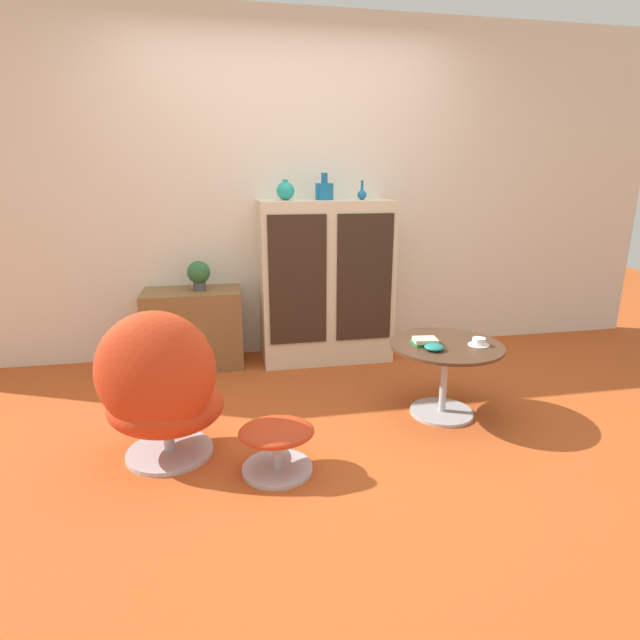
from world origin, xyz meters
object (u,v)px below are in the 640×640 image
coffee_table (445,365)px  vase_inner_left (324,191)px  egg_chair (161,391)px  ottoman (277,439)px  vase_inner_right (362,194)px  vase_leftmost (285,191)px  sideboard (325,282)px  tv_console (194,328)px  book_stack (425,341)px  bowl (434,347)px  potted_plant (199,274)px  teacup (479,342)px

coffee_table → vase_inner_left: (-0.51, 1.14, 0.99)m
egg_chair → ottoman: 0.63m
egg_chair → coffee_table: (1.62, 0.22, -0.06)m
ottoman → coffee_table: 1.16m
coffee_table → ottoman: bearing=-158.2°
egg_chair → vase_inner_right: 2.15m
coffee_table → vase_leftmost: bearing=125.0°
sideboard → coffee_table: bearing=-66.3°
vase_inner_right → tv_console: bearing=179.0°
tv_console → book_stack: 1.82m
bowl → sideboard: bearing=107.2°
vase_inner_left → vase_inner_right: (0.29, 0.00, -0.03)m
vase_inner_left → potted_plant: (-0.95, 0.02, -0.60)m
coffee_table → vase_inner_left: 1.60m
tv_console → potted_plant: bearing=0.4°
tv_console → vase_inner_right: bearing=-1.0°
ottoman → book_stack: 1.07m
coffee_table → vase_leftmost: (-0.80, 1.14, 0.99)m
sideboard → potted_plant: bearing=178.4°
ottoman → tv_console: bearing=106.0°
coffee_table → vase_inner_right: size_ratio=4.76×
vase_leftmost → bowl: bearing=-61.1°
egg_chair → vase_inner_left: 1.99m
vase_leftmost → book_stack: size_ratio=1.01×
tv_console → vase_inner_right: size_ratio=5.14×
vase_leftmost → potted_plant: (-0.66, 0.02, -0.60)m
sideboard → egg_chair: bearing=-129.5°
bowl → vase_inner_left: bearing=107.5°
vase_inner_right → bowl: bearing=-85.4°
egg_chair → bowl: egg_chair is taller
tv_console → ottoman: (0.46, -1.60, -0.12)m
sideboard → ottoman: sideboard is taller
vase_inner_left → vase_inner_right: bearing=0.0°
sideboard → coffee_table: 1.28m
vase_inner_right → teacup: bearing=-72.0°
sideboard → vase_inner_right: vase_inner_right is taller
vase_leftmost → book_stack: 1.56m
sideboard → bowl: bearing=-72.8°
vase_leftmost → teacup: 1.77m
sideboard → book_stack: (0.37, -1.13, -0.15)m
vase_leftmost → potted_plant: size_ratio=0.67×
coffee_table → vase_leftmost: size_ratio=4.50×
tv_console → vase_inner_left: bearing=-1.3°
egg_chair → coffee_table: egg_chair is taller
coffee_table → potted_plant: bearing=141.4°
vase_inner_right → potted_plant: vase_inner_right is taller
vase_leftmost → vase_inner_right: 0.58m
ottoman → teacup: 1.33m
tv_console → vase_inner_left: (1.02, -0.02, 1.02)m
egg_chair → vase_leftmost: bearing=59.0°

